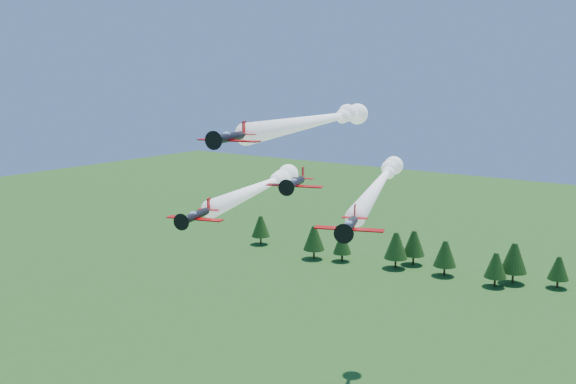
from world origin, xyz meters
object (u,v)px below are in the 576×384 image
Objects in this scene: plane_left at (263,186)px; plane_right at (381,182)px; plane_lead at (323,120)px; plane_slot at (295,183)px.

plane_left is 0.74× the size of plane_right.
plane_right is (14.71, 12.83, 0.42)m from plane_left.
plane_left is (-11.26, -0.21, -11.22)m from plane_lead.
plane_left is at bearing 121.01° from plane_slot.
plane_lead is at bearing 89.95° from plane_slot.
plane_slot is (1.16, -26.30, 3.43)m from plane_right.
plane_right is at bearing 73.85° from plane_slot.
plane_slot reaches higher than plane_left.
plane_lead is 0.95× the size of plane_right.
plane_left is at bearing 167.25° from plane_lead.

